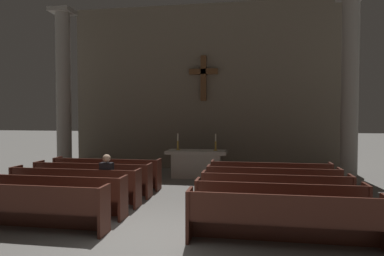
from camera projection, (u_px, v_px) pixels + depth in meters
The scene contains 18 objects.
ground_plane at pixel (146, 237), 6.47m from camera, with size 80.00×80.00×0.00m, color slate.
pew_left_row_1 at pixel (24, 207), 6.83m from camera, with size 3.41×0.50×0.95m.
pew_left_row_2 at pixel (53, 195), 7.81m from camera, with size 3.41×0.50×0.95m.
pew_left_row_3 at pixel (75, 186), 8.80m from camera, with size 3.41×0.50×0.95m.
pew_left_row_4 at pixel (92, 179), 9.78m from camera, with size 3.41×0.50×0.95m.
pew_left_row_5 at pixel (107, 173), 10.77m from camera, with size 3.41×0.50×0.95m.
pew_right_row_1 at pixel (283, 219), 6.00m from camera, with size 3.41×0.50×0.95m.
pew_right_row_2 at pixel (279, 205), 6.98m from camera, with size 3.41×0.50×0.95m.
pew_right_row_3 at pixel (275, 194), 7.97m from camera, with size 3.41×0.50×0.95m.
pew_right_row_4 at pixel (272, 185), 8.95m from camera, with size 3.41×0.50×0.95m.
pew_right_row_5 at pixel (270, 178), 9.94m from camera, with size 3.41×0.50×0.95m.
column_left_second at pixel (64, 94), 13.42m from camera, with size 0.84×0.84×6.41m.
column_right_second at pixel (350, 91), 11.68m from camera, with size 0.84×0.84×6.41m.
altar at pixel (197, 163), 12.59m from camera, with size 2.20×0.90×1.01m.
candlestick_left at pixel (178, 145), 12.68m from camera, with size 0.16×0.16×0.61m.
candlestick_right at pixel (216, 145), 12.45m from camera, with size 0.16×0.16×0.61m.
apse_with_cross at pixel (204, 87), 14.61m from camera, with size 11.45×0.47×6.97m.
lone_worshipper at pixel (108, 179), 8.68m from camera, with size 0.32×0.43×1.32m.
Camera 1 is at (1.91, -6.16, 2.30)m, focal length 32.14 mm.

